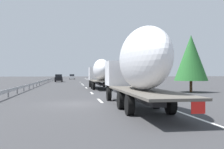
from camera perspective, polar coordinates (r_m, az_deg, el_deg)
ground_plane at (r=59.10m, az=-8.24°, el=-1.84°), size 260.00×260.00×0.00m
lane_stripe_0 at (r=21.29m, az=-2.54°, el=-5.53°), size 3.20×0.20×0.01m
lane_stripe_1 at (r=29.62m, az=-4.28°, el=-3.91°), size 3.20×0.20×0.01m
lane_stripe_2 at (r=40.21m, az=-5.45°, el=-2.81°), size 3.20×0.20×0.01m
lane_stripe_3 at (r=50.16m, az=-6.10°, el=-2.21°), size 3.20×0.20×0.01m
lane_stripe_4 at (r=55.69m, az=-6.36°, el=-1.96°), size 3.20×0.20×0.01m
lane_stripe_5 at (r=67.33m, az=-6.76°, el=-1.58°), size 3.20×0.20×0.01m
edge_line_right at (r=64.38m, az=-3.37°, el=-1.66°), size 110.00×0.20×0.01m
truck_lead at (r=37.56m, az=-2.47°, el=0.56°), size 12.28×2.55×4.07m
truck_trailing at (r=16.59m, az=5.52°, el=2.09°), size 14.18×2.55×4.77m
car_black_suv at (r=69.17m, az=-11.16°, el=-0.75°), size 4.67×1.86×1.91m
car_white_van at (r=99.66m, az=-8.44°, el=-0.46°), size 4.63×1.87×1.82m
road_sign at (r=52.69m, az=-0.87°, el=0.25°), size 0.10×0.90×3.10m
tree_0 at (r=104.10m, az=-1.83°, el=1.38°), size 2.60×2.60×6.79m
tree_1 at (r=32.15m, az=16.31°, el=3.38°), size 3.79×3.79×6.52m
tree_2 at (r=47.98m, az=4.45°, el=3.43°), size 2.57×2.57×7.73m
tree_3 at (r=105.95m, az=-1.68°, el=1.05°), size 3.80×3.80×5.53m
guardrail_median at (r=62.33m, az=-13.79°, el=-1.20°), size 94.00×0.10×0.76m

